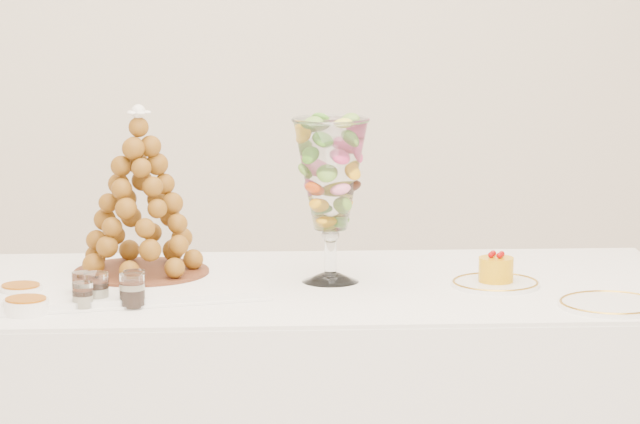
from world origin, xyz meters
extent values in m
cube|color=white|center=(-0.13, 0.34, 0.76)|extent=(2.04, 0.93, 0.01)
cube|color=white|center=(-0.46, 0.36, 0.77)|extent=(0.66, 0.53, 0.02)
cylinder|color=white|center=(0.04, 0.36, 0.77)|extent=(0.14, 0.14, 0.02)
cylinder|color=white|center=(0.04, 0.36, 0.83)|extent=(0.03, 0.03, 0.09)
sphere|color=white|center=(0.04, 0.36, 0.88)|extent=(0.04, 0.04, 0.04)
cylinder|color=white|center=(0.42, 0.27, 0.77)|extent=(0.21, 0.21, 0.01)
cylinder|color=white|center=(0.63, 0.03, 0.77)|extent=(0.23, 0.23, 0.01)
cylinder|color=white|center=(-0.54, 0.22, 0.79)|extent=(0.06, 0.06, 0.07)
cylinder|color=white|center=(-0.51, 0.17, 0.80)|extent=(0.06, 0.06, 0.07)
cylinder|color=white|center=(-0.43, 0.23, 0.79)|extent=(0.06, 0.06, 0.07)
cylinder|color=white|center=(-0.54, 0.13, 0.79)|extent=(0.05, 0.05, 0.06)
cylinder|color=white|center=(-0.43, 0.14, 0.80)|extent=(0.06, 0.06, 0.08)
cylinder|color=white|center=(-0.68, 0.26, 0.78)|extent=(0.10, 0.10, 0.03)
cylinder|color=white|center=(-0.66, 0.12, 0.78)|extent=(0.10, 0.10, 0.03)
cylinder|color=brown|center=(-0.41, 0.42, 0.78)|extent=(0.32, 0.32, 0.01)
cone|color=brown|center=(-0.41, 0.42, 0.98)|extent=(0.33, 0.33, 0.39)
sphere|color=white|center=(-0.41, 0.42, 1.16)|extent=(0.04, 0.04, 0.04)
cylinder|color=#E2A00A|center=(0.42, 0.27, 0.80)|extent=(0.08, 0.08, 0.06)
sphere|color=#960505|center=(0.44, 0.28, 0.84)|extent=(0.01, 0.01, 0.01)
sphere|color=#960505|center=(0.42, 0.29, 0.84)|extent=(0.01, 0.01, 0.01)
sphere|color=#960505|center=(0.41, 0.27, 0.84)|extent=(0.01, 0.01, 0.01)
sphere|color=#960505|center=(0.43, 0.26, 0.84)|extent=(0.01, 0.01, 0.01)
camera|label=1|loc=(-0.40, -3.15, 1.55)|focal=85.00mm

